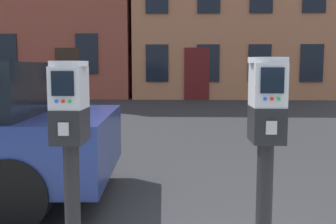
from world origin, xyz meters
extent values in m
cylinder|color=black|center=(-0.86, -0.33, 0.55)|extent=(0.09, 0.09, 0.82)
cube|color=black|center=(-0.86, -0.33, 1.05)|extent=(0.17, 0.24, 0.19)
cube|color=#A5A8AD|center=(-0.86, -0.45, 1.05)|extent=(0.06, 0.01, 0.07)
cube|color=#B7BABF|center=(-0.86, -0.33, 1.27)|extent=(0.17, 0.23, 0.23)
cube|color=black|center=(-0.86, -0.44, 1.29)|extent=(0.12, 0.01, 0.13)
cylinder|color=blue|center=(-0.90, -0.45, 1.20)|extent=(0.02, 0.01, 0.02)
cylinder|color=red|center=(-0.86, -0.45, 1.20)|extent=(0.02, 0.01, 0.02)
cylinder|color=green|center=(-0.83, -0.45, 1.20)|extent=(0.02, 0.01, 0.02)
cylinder|color=#B7BABF|center=(-0.86, -0.33, 1.40)|extent=(0.22, 0.22, 0.03)
cylinder|color=black|center=(0.22, -0.33, 0.56)|extent=(0.09, 0.09, 0.83)
cube|color=black|center=(0.22, -0.33, 1.07)|extent=(0.17, 0.24, 0.19)
cube|color=#A5A8AD|center=(0.22, -0.45, 1.07)|extent=(0.06, 0.01, 0.07)
cube|color=#B7BABF|center=(0.22, -0.33, 1.28)|extent=(0.17, 0.23, 0.24)
cube|color=black|center=(0.22, -0.44, 1.31)|extent=(0.12, 0.01, 0.13)
cylinder|color=blue|center=(0.18, -0.45, 1.22)|extent=(0.02, 0.01, 0.02)
cylinder|color=red|center=(0.22, -0.45, 1.22)|extent=(0.02, 0.01, 0.02)
cylinder|color=green|center=(0.25, -0.45, 1.22)|extent=(0.02, 0.01, 0.02)
cylinder|color=#B7BABF|center=(0.22, -0.33, 1.42)|extent=(0.22, 0.22, 0.03)
cylinder|color=black|center=(-1.65, 0.67, 0.32)|extent=(0.65, 0.25, 0.64)
cylinder|color=black|center=(-1.73, 2.30, 0.32)|extent=(0.65, 0.25, 0.64)
cube|color=black|center=(-7.49, 13.73, 1.87)|extent=(0.90, 0.06, 1.60)
cube|color=black|center=(-4.17, 13.73, 1.87)|extent=(0.90, 0.06, 1.60)
cube|color=black|center=(-4.97, 13.73, 1.05)|extent=(1.00, 0.07, 2.10)
cube|color=black|center=(-1.33, 13.73, 1.48)|extent=(0.90, 0.06, 1.48)
cube|color=black|center=(0.72, 13.73, 1.48)|extent=(0.90, 0.06, 1.48)
cube|color=black|center=(2.77, 13.73, 1.48)|extent=(0.90, 0.06, 1.48)
cube|color=black|center=(4.82, 13.73, 1.48)|extent=(0.90, 0.06, 1.48)
cube|color=#591414|center=(0.27, 13.73, 1.05)|extent=(1.00, 0.07, 2.10)
camera|label=1|loc=(-0.23, -2.51, 1.39)|focal=42.99mm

